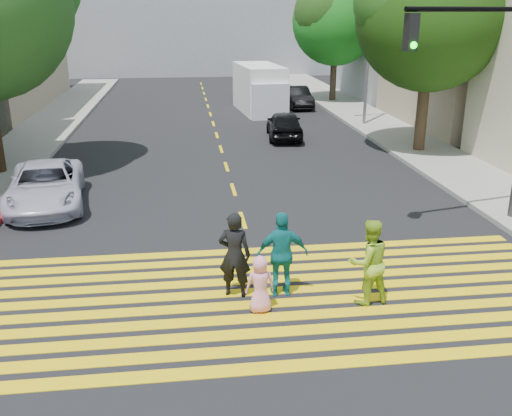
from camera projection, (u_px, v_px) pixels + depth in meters
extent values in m
plane|color=black|center=(276.00, 329.00, 10.76)|extent=(120.00, 120.00, 0.00)
cube|color=gray|center=(53.00, 123.00, 30.33)|extent=(3.00, 40.00, 0.15)
cube|color=gray|center=(408.00, 142.00, 25.81)|extent=(3.00, 60.00, 0.15)
cube|color=yellow|center=(288.00, 366.00, 9.63)|extent=(13.40, 0.35, 0.01)
cube|color=yellow|center=(282.00, 348.00, 10.15)|extent=(13.40, 0.35, 0.01)
cube|color=yellow|center=(277.00, 332.00, 10.66)|extent=(13.40, 0.35, 0.01)
cube|color=yellow|center=(272.00, 317.00, 11.18)|extent=(13.40, 0.35, 0.01)
cube|color=yellow|center=(268.00, 304.00, 11.69)|extent=(13.40, 0.35, 0.01)
cube|color=yellow|center=(265.00, 291.00, 12.21)|extent=(13.40, 0.35, 0.01)
cube|color=yellow|center=(261.00, 280.00, 12.72)|extent=(13.40, 0.35, 0.01)
cube|color=yellow|center=(258.00, 269.00, 13.24)|extent=(13.40, 0.35, 0.01)
cube|color=yellow|center=(255.00, 260.00, 13.75)|extent=(13.40, 0.35, 0.01)
cube|color=yellow|center=(252.00, 251.00, 14.27)|extent=(13.40, 0.35, 0.01)
cube|color=yellow|center=(243.00, 220.00, 16.38)|extent=(0.12, 1.40, 0.01)
cube|color=yellow|center=(233.00, 189.00, 19.19)|extent=(0.12, 1.40, 0.01)
cube|color=yellow|center=(226.00, 167.00, 22.00)|extent=(0.12, 1.40, 0.01)
cube|color=yellow|center=(221.00, 149.00, 24.82)|extent=(0.12, 1.40, 0.01)
cube|color=yellow|center=(217.00, 135.00, 27.63)|extent=(0.12, 1.40, 0.01)
cube|color=yellow|center=(213.00, 124.00, 30.44)|extent=(0.12, 1.40, 0.01)
cube|color=yellow|center=(210.00, 114.00, 33.25)|extent=(0.12, 1.40, 0.01)
cube|color=yellow|center=(208.00, 106.00, 36.07)|extent=(0.12, 1.40, 0.01)
cube|color=yellow|center=(206.00, 99.00, 38.88)|extent=(0.12, 1.40, 0.01)
cube|color=yellow|center=(204.00, 93.00, 41.69)|extent=(0.12, 1.40, 0.01)
cube|color=yellow|center=(202.00, 88.00, 44.50)|extent=(0.12, 1.40, 0.01)
cube|color=yellow|center=(201.00, 84.00, 47.32)|extent=(0.12, 1.40, 0.01)
cube|color=tan|center=(510.00, 26.00, 28.74)|extent=(10.00, 10.00, 10.00)
cube|color=gray|center=(423.00, 22.00, 39.05)|extent=(10.00, 10.00, 10.00)
cube|color=gray|center=(196.00, 8.00, 53.79)|extent=(30.00, 8.00, 12.00)
cylinder|color=#352712|center=(422.00, 116.00, 23.70)|extent=(0.53, 0.53, 3.15)
sphere|color=#143B0C|center=(431.00, 16.00, 22.41)|extent=(6.75, 6.75, 5.93)
sphere|color=#225011|center=(407.00, 0.00, 22.04)|extent=(4.72, 4.72, 4.15)
cylinder|color=black|center=(333.00, 80.00, 37.21)|extent=(0.52, 0.52, 2.89)
sphere|color=#0A6211|center=(336.00, 21.00, 36.02)|extent=(7.12, 7.12, 5.50)
sphere|color=#245D13|center=(348.00, 8.00, 36.48)|extent=(5.34, 5.34, 4.12)
sphere|color=black|center=(325.00, 12.00, 35.25)|extent=(4.98, 4.98, 3.85)
imported|color=black|center=(235.00, 255.00, 11.77)|extent=(0.77, 0.60, 1.85)
imported|color=#98C32C|center=(369.00, 262.00, 11.48)|extent=(0.99, 0.83, 1.81)
imported|color=pink|center=(260.00, 284.00, 11.23)|extent=(0.61, 0.42, 1.19)
imported|color=#127379|center=(282.00, 254.00, 11.81)|extent=(1.08, 0.46, 1.84)
imported|color=#B4B3C8|center=(46.00, 186.00, 17.38)|extent=(2.77, 4.93, 1.30)
imported|color=black|center=(284.00, 125.00, 26.70)|extent=(1.89, 3.97, 1.31)
imported|color=gray|center=(258.00, 90.00, 38.43)|extent=(2.16, 4.59, 1.30)
imported|color=black|center=(297.00, 97.00, 35.30)|extent=(1.46, 3.94, 1.29)
cube|color=white|center=(259.00, 88.00, 33.81)|extent=(2.65, 5.62, 2.72)
cube|color=silver|center=(268.00, 101.00, 31.72)|extent=(2.18, 1.48, 1.96)
cylinder|color=black|center=(252.00, 111.00, 32.14)|extent=(0.34, 0.78, 0.76)
cylinder|color=black|center=(281.00, 110.00, 32.49)|extent=(0.34, 0.78, 0.76)
cylinder|color=black|center=(239.00, 101.00, 35.76)|extent=(0.34, 0.78, 0.76)
cylinder|color=black|center=(266.00, 100.00, 36.11)|extent=(0.34, 0.78, 0.76)
cylinder|color=black|center=(477.00, 9.00, 13.80)|extent=(4.02, 1.04, 0.12)
cube|color=black|center=(411.00, 32.00, 13.36)|extent=(0.32, 0.32, 0.86)
sphere|color=#0AEA0A|center=(414.00, 45.00, 13.33)|extent=(0.20, 0.20, 0.16)
cylinder|color=gray|center=(369.00, 37.00, 28.29)|extent=(0.19, 0.19, 8.99)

